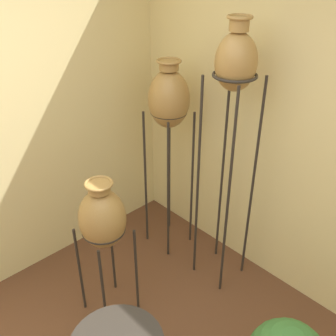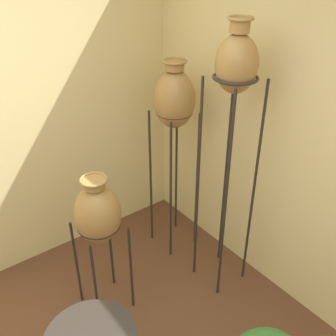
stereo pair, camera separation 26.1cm
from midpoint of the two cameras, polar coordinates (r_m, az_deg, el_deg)
The scene contains 3 objects.
vase_stand_tall at distance 2.58m, azimuth 6.79°, elevation 13.53°, with size 0.31×0.31×2.07m.
vase_stand_medium at distance 3.06m, azimuth -2.35°, elevation 9.51°, with size 0.32×0.32×1.70m.
vase_stand_short at distance 2.68m, azimuth -12.28°, elevation -7.36°, with size 0.32×0.32×1.14m.
Camera 1 is at (-0.51, -0.85, 2.47)m, focal length 42.00 mm.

